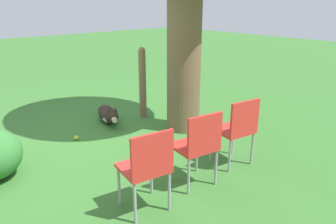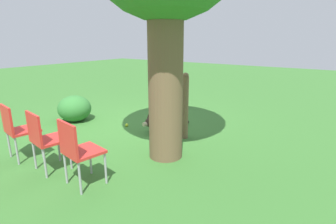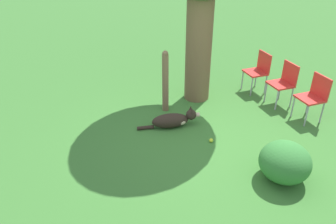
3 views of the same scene
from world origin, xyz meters
name	(u,v)px [view 2 (image 2 of 3)]	position (x,y,z in m)	size (l,w,h in m)	color
ground_plane	(134,131)	(0.00, 0.00, 0.00)	(30.00, 30.00, 0.00)	#38702D
dog	(163,123)	(-0.44, 0.44, 0.14)	(1.14, 0.49, 0.38)	#2D231C
fence_post	(185,106)	(-0.27, 1.07, 0.63)	(0.13, 0.13, 1.26)	brown
red_chair_0	(17,128)	(1.98, -0.60, 0.52)	(0.49, 0.50, 0.89)	red
red_chair_1	(44,137)	(1.97, 0.12, 0.52)	(0.49, 0.50, 0.89)	red
red_chair_2	(78,148)	(1.95, 0.84, 0.52)	(0.49, 0.50, 0.89)	red
tennis_ball	(127,125)	(-0.13, -0.32, 0.03)	(0.07, 0.07, 0.07)	#CCE033
low_shrub	(75,108)	(0.24, -1.59, 0.30)	(0.74, 0.74, 0.60)	#337533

